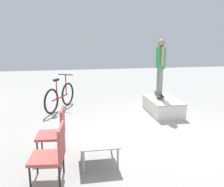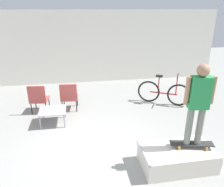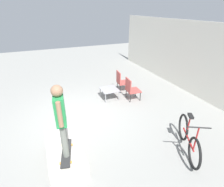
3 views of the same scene
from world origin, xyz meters
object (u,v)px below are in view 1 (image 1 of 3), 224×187
object	(u,v)px
skate_ramp_box	(163,106)
skateboard_on_ramp	(159,94)
patio_chair_right	(56,130)
bicycle	(60,97)
coffee_table	(99,143)
patio_chair_left	(53,152)
person_skater	(160,62)

from	to	relation	value
skate_ramp_box	skateboard_on_ramp	size ratio (longest dim) A/B	1.68
patio_chair_right	bicycle	bearing A→B (deg)	-175.46
skate_ramp_box	coffee_table	bearing A→B (deg)	139.67
patio_chair_left	bicycle	bearing A→B (deg)	-173.01
skateboard_on_ramp	patio_chair_right	distance (m)	3.94
skateboard_on_ramp	person_skater	world-z (taller)	person_skater
person_skater	patio_chair_left	bearing A→B (deg)	145.48
skateboard_on_ramp	patio_chair_left	bearing A→B (deg)	151.61
skate_ramp_box	skateboard_on_ramp	xyz separation A→B (m)	(0.29, 0.02, 0.29)
patio_chair_left	person_skater	bearing A→B (deg)	145.63
skate_ramp_box	patio_chair_left	world-z (taller)	patio_chair_left
skate_ramp_box	bicycle	world-z (taller)	bicycle
skate_ramp_box	patio_chair_right	xyz separation A→B (m)	(-2.22, 3.05, 0.29)
patio_chair_right	bicycle	distance (m)	3.13
skateboard_on_ramp	coffee_table	xyz separation A→B (m)	(-2.97, 2.25, -0.13)
person_skater	coffee_table	bearing A→B (deg)	149.64
skate_ramp_box	bicycle	distance (m)	3.18
skateboard_on_ramp	coffee_table	bearing A→B (deg)	155.76
skate_ramp_box	person_skater	size ratio (longest dim) A/B	0.91
coffee_table	bicycle	bearing A→B (deg)	12.21
skateboard_on_ramp	person_skater	distance (m)	0.98
person_skater	patio_chair_left	distance (m)	4.69
skateboard_on_ramp	bicycle	distance (m)	3.09
person_skater	bicycle	distance (m)	3.28
skate_ramp_box	person_skater	bearing A→B (deg)	3.12
person_skater	patio_chair_left	world-z (taller)	person_skater
skate_ramp_box	skateboard_on_ramp	distance (m)	0.42
coffee_table	patio_chair_left	world-z (taller)	patio_chair_left
skateboard_on_ramp	coffee_table	distance (m)	3.73
skate_ramp_box	patio_chair_right	distance (m)	3.78
skateboard_on_ramp	person_skater	xyz separation A→B (m)	(0.00, -0.00, 0.98)
patio_chair_left	bicycle	distance (m)	4.06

